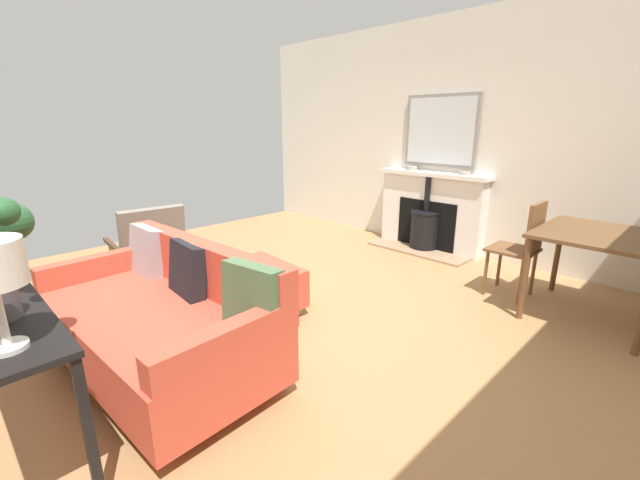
{
  "coord_description": "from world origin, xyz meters",
  "views": [
    {
      "loc": [
        1.83,
        2.66,
        1.6
      ],
      "look_at": [
        -0.71,
        0.1,
        0.55
      ],
      "focal_mm": 22.69,
      "sensor_mm": 36.0,
      "label": 1
    }
  ],
  "objects_px": {
    "dining_table": "(601,245)",
    "armchair_accent": "(149,242)",
    "ottoman": "(260,284)",
    "sofa": "(162,318)",
    "mantel_bowl_far": "(464,173)",
    "mantel_bowl_near": "(411,168)",
    "dining_chair_near_fireplace": "(524,243)",
    "fireplace": "(429,215)"
  },
  "relations": [
    {
      "from": "fireplace",
      "to": "dining_table",
      "type": "distance_m",
      "value": 2.18
    },
    {
      "from": "armchair_accent",
      "to": "ottoman",
      "type": "bearing_deg",
      "value": 108.73
    },
    {
      "from": "mantel_bowl_far",
      "to": "mantel_bowl_near",
      "type": "bearing_deg",
      "value": -90.0
    },
    {
      "from": "ottoman",
      "to": "dining_chair_near_fireplace",
      "type": "distance_m",
      "value": 2.42
    },
    {
      "from": "dining_table",
      "to": "fireplace",
      "type": "bearing_deg",
      "value": -111.54
    },
    {
      "from": "mantel_bowl_near",
      "to": "mantel_bowl_far",
      "type": "relative_size",
      "value": 1.11
    },
    {
      "from": "fireplace",
      "to": "mantel_bowl_near",
      "type": "xyz_separation_m",
      "value": [
        -0.02,
        -0.33,
        0.59
      ]
    },
    {
      "from": "sofa",
      "to": "fireplace",
      "type": "bearing_deg",
      "value": -177.25
    },
    {
      "from": "sofa",
      "to": "dining_chair_near_fireplace",
      "type": "distance_m",
      "value": 3.13
    },
    {
      "from": "sofa",
      "to": "dining_chair_near_fireplace",
      "type": "xyz_separation_m",
      "value": [
        -2.85,
        1.26,
        0.19
      ]
    },
    {
      "from": "dining_table",
      "to": "dining_chair_near_fireplace",
      "type": "xyz_separation_m",
      "value": [
        -0.0,
        -0.58,
        -0.11
      ]
    },
    {
      "from": "fireplace",
      "to": "sofa",
      "type": "bearing_deg",
      "value": 2.75
    },
    {
      "from": "mantel_bowl_near",
      "to": "sofa",
      "type": "height_order",
      "value": "mantel_bowl_near"
    },
    {
      "from": "ottoman",
      "to": "dining_chair_near_fireplace",
      "type": "height_order",
      "value": "dining_chair_near_fireplace"
    },
    {
      "from": "mantel_bowl_near",
      "to": "mantel_bowl_far",
      "type": "distance_m",
      "value": 0.74
    },
    {
      "from": "armchair_accent",
      "to": "dining_table",
      "type": "relative_size",
      "value": 0.87
    },
    {
      "from": "dining_table",
      "to": "dining_chair_near_fireplace",
      "type": "relative_size",
      "value": 1.04
    },
    {
      "from": "dining_chair_near_fireplace",
      "to": "ottoman",
      "type": "bearing_deg",
      "value": -37.99
    },
    {
      "from": "sofa",
      "to": "dining_table",
      "type": "bearing_deg",
      "value": 147.16
    },
    {
      "from": "mantel_bowl_far",
      "to": "ottoman",
      "type": "height_order",
      "value": "mantel_bowl_far"
    },
    {
      "from": "mantel_bowl_near",
      "to": "ottoman",
      "type": "height_order",
      "value": "mantel_bowl_near"
    },
    {
      "from": "mantel_bowl_far",
      "to": "dining_table",
      "type": "bearing_deg",
      "value": 63.0
    },
    {
      "from": "dining_chair_near_fireplace",
      "to": "mantel_bowl_far",
      "type": "bearing_deg",
      "value": -128.59
    },
    {
      "from": "mantel_bowl_far",
      "to": "dining_chair_near_fireplace",
      "type": "height_order",
      "value": "mantel_bowl_far"
    },
    {
      "from": "mantel_bowl_near",
      "to": "ottoman",
      "type": "relative_size",
      "value": 0.21
    },
    {
      "from": "dining_table",
      "to": "dining_chair_near_fireplace",
      "type": "height_order",
      "value": "dining_chair_near_fireplace"
    },
    {
      "from": "sofa",
      "to": "dining_chair_near_fireplace",
      "type": "height_order",
      "value": "dining_chair_near_fireplace"
    },
    {
      "from": "ottoman",
      "to": "dining_chair_near_fireplace",
      "type": "relative_size",
      "value": 0.82
    },
    {
      "from": "sofa",
      "to": "mantel_bowl_near",
      "type": "bearing_deg",
      "value": -172.17
    },
    {
      "from": "fireplace",
      "to": "ottoman",
      "type": "bearing_deg",
      "value": -0.96
    },
    {
      "from": "dining_table",
      "to": "mantel_bowl_near",
      "type": "bearing_deg",
      "value": -109.22
    },
    {
      "from": "dining_table",
      "to": "armchair_accent",
      "type": "bearing_deg",
      "value": -54.94
    },
    {
      "from": "ottoman",
      "to": "dining_table",
      "type": "distance_m",
      "value": 2.83
    },
    {
      "from": "ottoman",
      "to": "sofa",
      "type": "bearing_deg",
      "value": 12.97
    },
    {
      "from": "mantel_bowl_near",
      "to": "mantel_bowl_far",
      "type": "xyz_separation_m",
      "value": [
        0.0,
        0.74,
        -0.01
      ]
    },
    {
      "from": "mantel_bowl_far",
      "to": "dining_table",
      "type": "height_order",
      "value": "mantel_bowl_far"
    },
    {
      "from": "dining_table",
      "to": "mantel_bowl_far",
      "type": "bearing_deg",
      "value": -117.0
    },
    {
      "from": "armchair_accent",
      "to": "dining_chair_near_fireplace",
      "type": "distance_m",
      "value": 3.58
    },
    {
      "from": "ottoman",
      "to": "mantel_bowl_near",
      "type": "bearing_deg",
      "value": -174.01
    },
    {
      "from": "mantel_bowl_near",
      "to": "fireplace",
      "type": "bearing_deg",
      "value": 86.17
    },
    {
      "from": "armchair_accent",
      "to": "dining_table",
      "type": "distance_m",
      "value": 4.04
    },
    {
      "from": "mantel_bowl_near",
      "to": "dining_table",
      "type": "relative_size",
      "value": 0.17
    }
  ]
}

